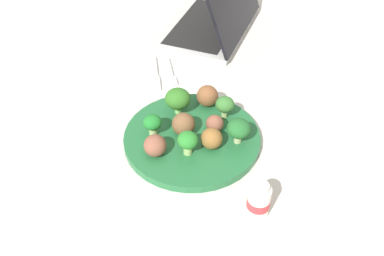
# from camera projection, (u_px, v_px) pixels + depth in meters

# --- Properties ---
(ground_plane) EXTENTS (4.00, 4.00, 0.00)m
(ground_plane) POSITION_uv_depth(u_px,v_px,m) (192.00, 141.00, 0.91)
(ground_plane) COLOR beige
(plate) EXTENTS (0.28, 0.28, 0.02)m
(plate) POSITION_uv_depth(u_px,v_px,m) (192.00, 138.00, 0.91)
(plate) COLOR #236638
(plate) RESTS_ON ground_plane
(broccoli_floret_far_rim) EXTENTS (0.05, 0.05, 0.06)m
(broccoli_floret_far_rim) POSITION_uv_depth(u_px,v_px,m) (178.00, 99.00, 0.93)
(broccoli_floret_far_rim) COLOR #8CCE6D
(broccoli_floret_far_rim) RESTS_ON plate
(broccoli_floret_center) EXTENTS (0.04, 0.04, 0.05)m
(broccoli_floret_center) POSITION_uv_depth(u_px,v_px,m) (153.00, 123.00, 0.88)
(broccoli_floret_center) COLOR #A1BB76
(broccoli_floret_center) RESTS_ON plate
(broccoli_floret_near_rim) EXTENTS (0.04, 0.04, 0.05)m
(broccoli_floret_near_rim) POSITION_uv_depth(u_px,v_px,m) (225.00, 105.00, 0.92)
(broccoli_floret_near_rim) COLOR #9EBB72
(broccoli_floret_near_rim) RESTS_ON plate
(broccoli_floret_back_left) EXTENTS (0.04, 0.04, 0.05)m
(broccoli_floret_back_left) POSITION_uv_depth(u_px,v_px,m) (188.00, 141.00, 0.84)
(broccoli_floret_back_left) COLOR #99C06D
(broccoli_floret_back_left) RESTS_ON plate
(broccoli_floret_back_right) EXTENTS (0.05, 0.05, 0.05)m
(broccoli_floret_back_right) POSITION_uv_depth(u_px,v_px,m) (239.00, 129.00, 0.86)
(broccoli_floret_back_right) COLOR #ADB87F
(broccoli_floret_back_right) RESTS_ON plate
(meatball_far_rim) EXTENTS (0.04, 0.04, 0.04)m
(meatball_far_rim) POSITION_uv_depth(u_px,v_px,m) (215.00, 125.00, 0.90)
(meatball_far_rim) COLOR brown
(meatball_far_rim) RESTS_ON plate
(meatball_near_rim) EXTENTS (0.04, 0.04, 0.04)m
(meatball_near_rim) POSITION_uv_depth(u_px,v_px,m) (155.00, 146.00, 0.85)
(meatball_near_rim) COLOR brown
(meatball_near_rim) RESTS_ON plate
(meatball_front_left) EXTENTS (0.05, 0.05, 0.05)m
(meatball_front_left) POSITION_uv_depth(u_px,v_px,m) (183.00, 124.00, 0.89)
(meatball_front_left) COLOR brown
(meatball_front_left) RESTS_ON plate
(meatball_center) EXTENTS (0.05, 0.05, 0.05)m
(meatball_center) POSITION_uv_depth(u_px,v_px,m) (207.00, 96.00, 0.96)
(meatball_center) COLOR brown
(meatball_center) RESTS_ON plate
(meatball_mid_left) EXTENTS (0.04, 0.04, 0.04)m
(meatball_mid_left) POSITION_uv_depth(u_px,v_px,m) (212.00, 138.00, 0.86)
(meatball_mid_left) COLOR brown
(meatball_mid_left) RESTS_ON plate
(napkin) EXTENTS (0.18, 0.13, 0.01)m
(napkin) POSITION_uv_depth(u_px,v_px,m) (162.00, 73.00, 1.09)
(napkin) COLOR white
(napkin) RESTS_ON ground_plane
(fork) EXTENTS (0.12, 0.03, 0.01)m
(fork) POSITION_uv_depth(u_px,v_px,m) (170.00, 72.00, 1.08)
(fork) COLOR silver
(fork) RESTS_ON napkin
(knife) EXTENTS (0.15, 0.04, 0.01)m
(knife) POSITION_uv_depth(u_px,v_px,m) (155.00, 74.00, 1.08)
(knife) COLOR silver
(knife) RESTS_ON napkin
(yogurt_bottle) EXTENTS (0.04, 0.04, 0.07)m
(yogurt_bottle) POSITION_uv_depth(u_px,v_px,m) (259.00, 200.00, 0.75)
(yogurt_bottle) COLOR white
(yogurt_bottle) RESTS_ON ground_plane
(laptop) EXTENTS (0.39, 0.37, 0.21)m
(laptop) POSITION_uv_depth(u_px,v_px,m) (214.00, 19.00, 1.22)
(laptop) COLOR #BCBCBC
(laptop) RESTS_ON ground_plane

